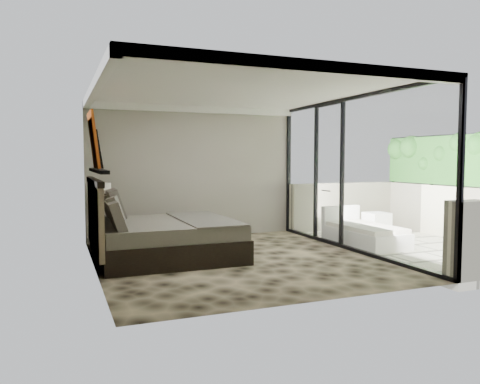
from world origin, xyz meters
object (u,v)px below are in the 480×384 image
object	(u,v)px
nightstand	(102,235)
ottoman	(377,223)
bed	(160,236)
lounger	(363,233)
table_lamp	(101,196)

from	to	relation	value
nightstand	ottoman	world-z (taller)	nightstand
bed	lounger	size ratio (longest dim) A/B	1.32
bed	ottoman	xyz separation A→B (m)	(5.07, 0.83, -0.14)
nightstand	bed	bearing A→B (deg)	-52.13
bed	nightstand	bearing A→B (deg)	120.85
ottoman	lounger	distance (m)	1.46
bed	table_lamp	distance (m)	1.75
nightstand	ottoman	size ratio (longest dim) A/B	1.01
ottoman	table_lamp	bearing A→B (deg)	174.32
bed	lounger	world-z (taller)	bed
lounger	bed	bearing A→B (deg)	176.76
lounger	table_lamp	bearing A→B (deg)	160.97
table_lamp	lounger	size ratio (longest dim) A/B	0.40
table_lamp	bed	bearing A→B (deg)	-59.39
lounger	nightstand	bearing A→B (deg)	161.29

